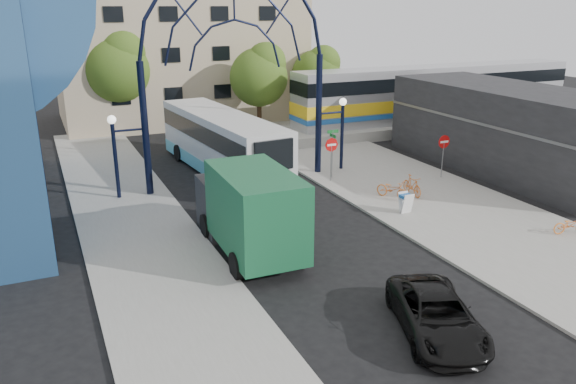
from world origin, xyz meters
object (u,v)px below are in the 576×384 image
do_not_enter_sign (444,146)px  street_name_sign (333,143)px  tree_north_c (318,72)px  bike_near_b (412,185)px  tree_north_b (118,66)px  sandwich_board (406,200)px  tree_north_a (261,74)px  bike_far_a (571,224)px  gateway_arch (235,27)px  city_bus (222,143)px  bike_near_a (392,189)px  train_car (437,92)px  stop_sign (331,149)px  green_truck (248,209)px  black_suv (436,315)px

do_not_enter_sign → street_name_sign: bearing=155.8°
tree_north_c → bike_near_b: (-4.64, -19.90, -3.63)m
do_not_enter_sign → bike_near_b: (-3.52, -1.97, -1.33)m
tree_north_b → bike_near_b: bearing=-62.6°
sandwich_board → tree_north_a: 20.33m
bike_far_a → gateway_arch: bearing=54.0°
city_bus → tree_north_a: bearing=51.3°
tree_north_c → sandwich_board: bearing=-106.5°
tree_north_c → bike_near_a: tree_north_c is taller
gateway_arch → train_car: 22.27m
sandwich_board → tree_north_a: bearing=88.5°
stop_sign → train_car: 18.22m
city_bus → green_truck: bearing=-108.0°
train_car → city_bus: train_car is taller
stop_sign → tree_north_c: bearing=65.3°
green_truck → bike_near_a: (8.94, 2.78, -1.20)m
train_car → do_not_enter_sign: bearing=-126.9°
street_name_sign → sandwich_board: 6.78m
sandwich_board → green_truck: (-8.31, -0.76, 1.06)m
stop_sign → bike_far_a: size_ratio=1.56×
stop_sign → bike_far_a: (5.80, -11.16, -1.45)m
tree_north_b → stop_sign: bearing=-64.2°
stop_sign → street_name_sign: 0.74m
tree_north_a → tree_north_b: (-10.00, 4.00, 0.66)m
tree_north_a → sandwich_board: bearing=-91.5°
street_name_sign → stop_sign: bearing=-123.6°
sandwich_board → tree_north_b: (-9.48, 23.95, 4.52)m
bike_far_a → train_car: bearing=-8.8°
green_truck → bike_near_b: (10.19, 2.81, -1.16)m
bike_far_a → street_name_sign: bearing=39.8°
do_not_enter_sign → black_suv: size_ratio=0.53×
gateway_arch → do_not_enter_sign: 13.43m
stop_sign → tree_north_c: 17.68m
do_not_enter_sign → tree_north_a: size_ratio=0.35×
black_suv → street_name_sign: bearing=92.6°
gateway_arch → green_truck: size_ratio=1.89×
stop_sign → bike_near_a: stop_sign is taller
tree_north_b → bike_near_a: size_ratio=4.31×
sandwich_board → green_truck: 8.41m
do_not_enter_sign → sandwich_board: size_ratio=2.51×
train_car → bike_far_a: (-9.40, -21.16, -2.36)m
city_bus → green_truck: 11.47m
street_name_sign → tree_north_a: bearing=86.0°
bike_near_b → do_not_enter_sign: bearing=34.5°
tree_north_c → bike_near_b: tree_north_c is taller
tree_north_c → city_bus: size_ratio=0.49×
black_suv → bike_near_b: (7.15, 10.99, -0.01)m
tree_north_b → bike_near_b: size_ratio=4.59×
bike_far_a → do_not_enter_sign: bearing=12.7°
street_name_sign → city_bus: size_ratio=0.21×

